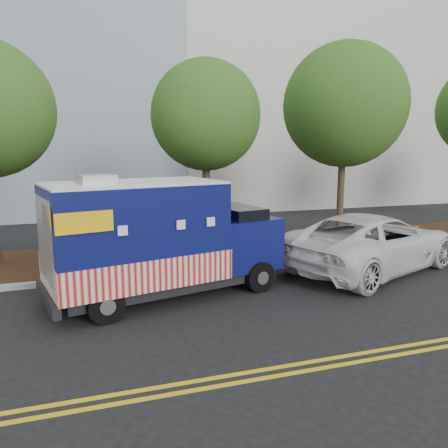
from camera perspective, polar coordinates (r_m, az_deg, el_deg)
name	(u,v)px	position (r m, az deg, el deg)	size (l,w,h in m)	color
ground	(221,286)	(11.76, -0.36, -8.13)	(120.00, 120.00, 0.00)	black
curb	(207,270)	(13.02, -2.23, -5.98)	(120.00, 0.18, 0.15)	#9E9E99
mulch_strip	(190,253)	(14.98, -4.41, -3.85)	(120.00, 4.00, 0.15)	black
centerline_near	(300,364)	(7.95, 9.84, -17.54)	(120.00, 0.10, 0.01)	gold
centerline_far	(307,371)	(7.76, 10.74, -18.32)	(120.00, 0.10, 0.01)	gold
tree_b	(206,116)	(14.72, -2.40, 13.94)	(3.61, 3.61, 6.49)	#38281C
tree_c	(345,106)	(17.32, 15.48, 14.69)	(4.56, 4.56, 7.46)	#38281C
sign_post	(157,232)	(12.98, -8.70, -1.02)	(0.06, 0.06, 2.40)	#473828
food_truck	(156,242)	(10.71, -8.89, -2.35)	(6.14, 3.37, 3.07)	black
white_car	(372,242)	(13.83, 18.72, -2.23)	(2.84, 6.15, 1.71)	silver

